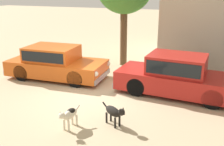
{
  "coord_description": "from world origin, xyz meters",
  "views": [
    {
      "loc": [
        4.14,
        -7.93,
        3.75
      ],
      "look_at": [
        0.94,
        0.2,
        0.9
      ],
      "focal_mm": 41.93,
      "sensor_mm": 36.0,
      "label": 1
    }
  ],
  "objects": [
    {
      "name": "ground_plane",
      "position": [
        0.0,
        0.0,
        0.0
      ],
      "size": [
        80.0,
        80.0,
        0.0
      ],
      "primitive_type": "plane",
      "color": "tan"
    },
    {
      "name": "stray_dog_tan",
      "position": [
        0.66,
        -2.32,
        0.42
      ],
      "size": [
        0.28,
        0.94,
        0.65
      ],
      "rotation": [
        0.0,
        0.0,
        4.58
      ],
      "color": "beige",
      "rests_on": "ground_plane"
    },
    {
      "name": "parked_sedan_second",
      "position": [
        3.04,
        1.31,
        0.73
      ],
      "size": [
        4.57,
        1.96,
        1.48
      ],
      "rotation": [
        0.0,
        0.0,
        -0.05
      ],
      "color": "#AD1E19",
      "rests_on": "ground_plane"
    },
    {
      "name": "parked_sedan_nearest",
      "position": [
        -2.13,
        1.32,
        0.69
      ],
      "size": [
        4.41,
        2.09,
        1.38
      ],
      "rotation": [
        0.0,
        0.0,
        0.06
      ],
      "color": "#D15619",
      "rests_on": "ground_plane"
    },
    {
      "name": "stray_dog_spotted",
      "position": [
        1.77,
        -1.71,
        0.42
      ],
      "size": [
        0.91,
        0.57,
        0.66
      ],
      "rotation": [
        0.0,
        0.0,
        5.76
      ],
      "color": "black",
      "rests_on": "ground_plane"
    }
  ]
}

